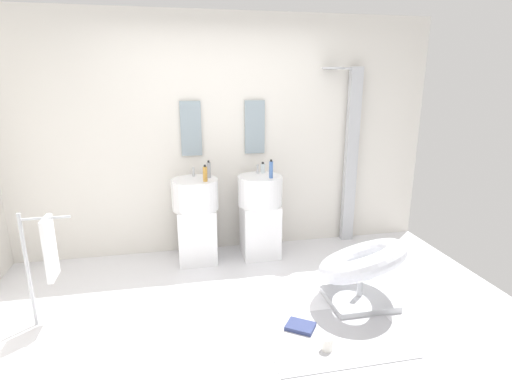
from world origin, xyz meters
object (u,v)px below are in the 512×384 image
pedestal_sink_right (260,213)px  lounge_chair (361,266)px  soap_bottle_clear (263,168)px  towel_rack (46,251)px  soap_bottle_grey (209,170)px  shower_column (350,153)px  soap_bottle_blue (271,170)px  coffee_mug (327,344)px  pedestal_sink_left (196,217)px  soap_bottle_amber (205,174)px  magazine_navy (300,326)px

pedestal_sink_right → lounge_chair: 1.34m
lounge_chair → soap_bottle_clear: bearing=114.2°
towel_rack → soap_bottle_grey: (1.36, 0.99, 0.37)m
shower_column → soap_bottle_blue: bearing=-161.7°
coffee_mug → lounge_chair: bearing=47.7°
coffee_mug → shower_column: bearing=62.9°
pedestal_sink_left → soap_bottle_grey: bearing=14.1°
soap_bottle_amber → soap_bottle_clear: soap_bottle_amber is taller
shower_column → towel_rack: shower_column is taller
soap_bottle_grey → soap_bottle_clear: (0.61, 0.10, -0.03)m
pedestal_sink_left → coffee_mug: (0.82, -1.74, -0.44)m
magazine_navy → soap_bottle_amber: bearing=149.6°
soap_bottle_grey → soap_bottle_clear: 0.62m
soap_bottle_clear → lounge_chair: bearing=-65.8°
shower_column → coffee_mug: shower_column is taller
magazine_navy → soap_bottle_blue: soap_bottle_blue is taller
pedestal_sink_left → soap_bottle_amber: bearing=-47.0°
soap_bottle_blue → soap_bottle_grey: (-0.64, 0.15, -0.01)m
magazine_navy → pedestal_sink_left: bearing=151.3°
soap_bottle_blue → soap_bottle_clear: 0.26m
pedestal_sink_right → magazine_navy: size_ratio=4.67×
pedestal_sink_left → towel_rack: (-1.21, -0.95, 0.13)m
shower_column → soap_bottle_blue: (-1.04, -0.34, -0.08)m
coffee_mug → soap_bottle_grey: 2.12m
pedestal_sink_right → soap_bottle_amber: (-0.60, -0.11, 0.49)m
towel_rack → soap_bottle_clear: soap_bottle_clear is taller
shower_column → magazine_navy: 2.28m
soap_bottle_clear → magazine_navy: bearing=-91.8°
towel_rack → magazine_navy: (1.92, -0.50, -0.60)m
pedestal_sink_left → pedestal_sink_right: bearing=0.0°
pedestal_sink_right → coffee_mug: (0.12, -1.74, -0.44)m
coffee_mug → soap_bottle_amber: (-0.72, 1.63, 0.93)m
pedestal_sink_right → lounge_chair: bearing=-60.8°
pedestal_sink_right → soap_bottle_grey: 0.74m
coffee_mug → soap_bottle_blue: (-0.03, 1.63, 0.94)m
shower_column → soap_bottle_blue: 1.10m
soap_bottle_grey → soap_bottle_clear: size_ratio=1.49×
soap_bottle_blue → soap_bottle_grey: soap_bottle_blue is taller
towel_rack → magazine_navy: size_ratio=4.39×
shower_column → lounge_chair: (-0.48, -1.40, -0.73)m
pedestal_sink_left → lounge_chair: bearing=-40.8°
pedestal_sink_right → soap_bottle_clear: soap_bottle_clear is taller
towel_rack → soap_bottle_blue: size_ratio=4.81×
coffee_mug → soap_bottle_amber: bearing=113.8°
magazine_navy → soap_bottle_blue: bearing=121.7°
magazine_navy → coffee_mug: size_ratio=2.11×
towel_rack → soap_bottle_blue: (2.00, 0.85, 0.37)m
lounge_chair → soap_bottle_clear: (-0.59, 1.31, 0.62)m
magazine_navy → soap_bottle_grey: soap_bottle_grey is taller
coffee_mug → soap_bottle_clear: soap_bottle_clear is taller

